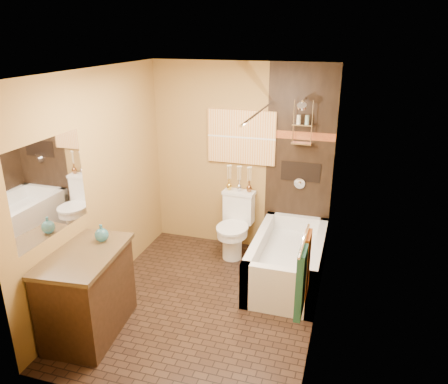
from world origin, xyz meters
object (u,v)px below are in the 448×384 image
at_px(sunset_painting, 241,137).
at_px(bathtub, 288,263).
at_px(vanity, 88,293).
at_px(toilet, 235,225).

relative_size(sunset_painting, bathtub, 0.60).
distance_m(bathtub, vanity, 2.32).
xyz_separation_m(sunset_painting, bathtub, (0.79, -0.73, -1.33)).
height_order(sunset_painting, toilet, sunset_painting).
relative_size(sunset_painting, vanity, 0.85).
distance_m(bathtub, toilet, 0.93).
height_order(bathtub, vanity, vanity).
distance_m(toilet, vanity, 2.19).
relative_size(sunset_painting, toilet, 1.08).
height_order(bathtub, toilet, toilet).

